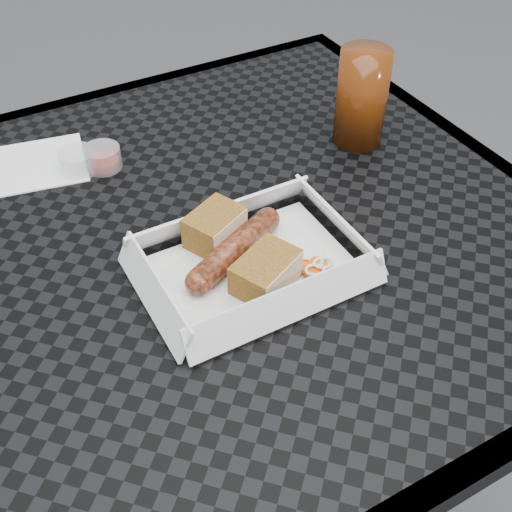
{
  "coord_description": "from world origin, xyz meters",
  "views": [
    {
      "loc": [
        -0.26,
        -0.54,
        1.26
      ],
      "look_at": [
        -0.01,
        -0.09,
        0.78
      ],
      "focal_mm": 45.0,
      "sensor_mm": 36.0,
      "label": 1
    }
  ],
  "objects_px": {
    "patio_table": "(230,269)",
    "drink_glass": "(362,98)",
    "bratwurst": "(235,249)",
    "food_tray": "(252,269)"
  },
  "relations": [
    {
      "from": "food_tray",
      "to": "bratwurst",
      "type": "bearing_deg",
      "value": 114.51
    },
    {
      "from": "bratwurst",
      "to": "drink_glass",
      "type": "height_order",
      "value": "drink_glass"
    },
    {
      "from": "patio_table",
      "to": "drink_glass",
      "type": "relative_size",
      "value": 5.92
    },
    {
      "from": "patio_table",
      "to": "food_tray",
      "type": "bearing_deg",
      "value": -98.82
    },
    {
      "from": "food_tray",
      "to": "drink_glass",
      "type": "height_order",
      "value": "drink_glass"
    },
    {
      "from": "patio_table",
      "to": "bratwurst",
      "type": "xyz_separation_m",
      "value": [
        -0.02,
        -0.06,
        0.09
      ]
    },
    {
      "from": "food_tray",
      "to": "patio_table",
      "type": "bearing_deg",
      "value": 81.18
    },
    {
      "from": "food_tray",
      "to": "bratwurst",
      "type": "height_order",
      "value": "bratwurst"
    },
    {
      "from": "food_tray",
      "to": "drink_glass",
      "type": "xyz_separation_m",
      "value": [
        0.26,
        0.16,
        0.07
      ]
    },
    {
      "from": "patio_table",
      "to": "drink_glass",
      "type": "height_order",
      "value": "drink_glass"
    }
  ]
}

